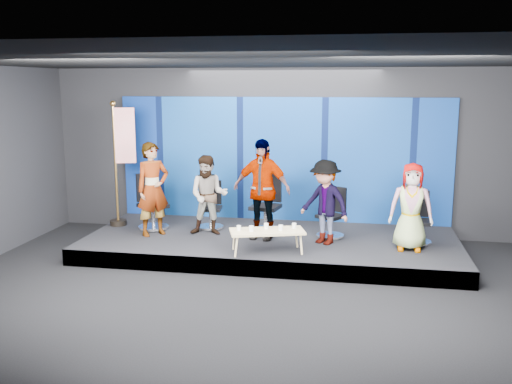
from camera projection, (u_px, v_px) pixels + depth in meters
ground at (246, 300)px, 8.51m from camera, size 10.00×10.00×0.00m
room_walls at (245, 137)px, 8.06m from camera, size 10.02×8.02×3.51m
riser at (271, 244)px, 10.90m from camera, size 7.00×3.00×0.30m
backdrop at (282, 159)px, 12.03m from camera, size 7.00×0.08×2.60m
chair_a at (152, 211)px, 11.44m from camera, size 0.88×0.88×1.11m
panelist_a at (153, 189)px, 10.86m from camera, size 0.76×0.77×1.79m
chair_b at (211, 213)px, 11.49m from camera, size 0.59×0.59×0.95m
panelist_b at (209, 195)px, 10.91m from camera, size 0.81×0.66×1.54m
chair_c at (266, 212)px, 11.21m from camera, size 0.76×0.76×1.16m
panelist_c at (262, 189)px, 10.61m from camera, size 1.17×0.65×1.88m
chair_d at (332, 221)px, 10.83m from camera, size 0.74×0.74×0.95m
panelist_d at (325, 202)px, 10.29m from camera, size 1.15×1.01×1.54m
chair_e at (417, 226)px, 10.41m from camera, size 0.56×0.56×0.95m
panelist_e at (411, 207)px, 9.90m from camera, size 0.78×0.53×1.54m
coffee_table at (267, 232)px, 9.82m from camera, size 1.37×0.90×0.39m
mug_a at (239, 228)px, 9.81m from camera, size 0.07×0.07×0.08m
mug_b at (251, 229)px, 9.73m from camera, size 0.08×0.08×0.10m
mug_c at (266, 226)px, 9.92m from camera, size 0.08×0.08×0.09m
mug_d at (281, 228)px, 9.81m from camera, size 0.08×0.08×0.09m
mug_e at (294, 226)px, 9.95m from camera, size 0.08×0.08×0.09m
flag_stand at (122, 160)px, 11.53m from camera, size 0.58×0.34×2.54m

